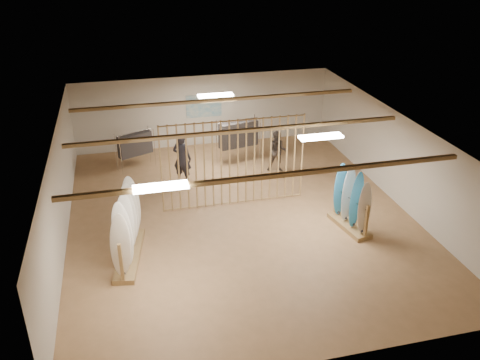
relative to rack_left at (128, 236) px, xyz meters
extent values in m
plane|color=#9E754C|center=(3.34, 1.44, -0.66)|extent=(12.00, 12.00, 0.00)
plane|color=gray|center=(3.34, 1.44, 2.14)|extent=(12.00, 12.00, 0.00)
plane|color=beige|center=(3.34, 7.44, 0.74)|extent=(12.00, 0.00, 12.00)
plane|color=beige|center=(3.34, -4.56, 0.74)|extent=(12.00, 0.00, 12.00)
plane|color=beige|center=(-1.66, 1.44, 0.74)|extent=(0.00, 12.00, 12.00)
plane|color=beige|center=(8.34, 1.44, 0.74)|extent=(0.00, 12.00, 12.00)
cube|color=olive|center=(3.34, 1.44, 2.06)|extent=(9.50, 6.12, 0.10)
cube|color=white|center=(3.34, 1.44, 2.08)|extent=(1.20, 0.35, 0.06)
cylinder|color=tan|center=(1.14, 2.24, 0.74)|extent=(0.05, 0.05, 2.78)
cylinder|color=tan|center=(1.39, 2.24, 0.74)|extent=(0.05, 0.05, 2.78)
cylinder|color=tan|center=(1.65, 2.24, 0.74)|extent=(0.05, 0.05, 2.78)
cylinder|color=tan|center=(1.91, 2.24, 0.74)|extent=(0.05, 0.05, 2.78)
cylinder|color=tan|center=(2.17, 2.24, 0.74)|extent=(0.05, 0.05, 2.78)
cylinder|color=tan|center=(2.43, 2.24, 0.74)|extent=(0.05, 0.05, 2.78)
cylinder|color=tan|center=(2.69, 2.24, 0.74)|extent=(0.05, 0.05, 2.78)
cylinder|color=tan|center=(2.95, 2.24, 0.74)|extent=(0.05, 0.05, 2.78)
cylinder|color=tan|center=(3.21, 2.24, 0.74)|extent=(0.05, 0.05, 2.78)
cylinder|color=tan|center=(3.46, 2.24, 0.74)|extent=(0.05, 0.05, 2.78)
cylinder|color=tan|center=(3.72, 2.24, 0.74)|extent=(0.05, 0.05, 2.78)
cylinder|color=tan|center=(3.98, 2.24, 0.74)|extent=(0.05, 0.05, 2.78)
cylinder|color=tan|center=(4.24, 2.24, 0.74)|extent=(0.05, 0.05, 2.78)
cylinder|color=tan|center=(4.50, 2.24, 0.74)|extent=(0.05, 0.05, 2.78)
cylinder|color=tan|center=(4.76, 2.24, 0.74)|extent=(0.05, 0.05, 2.78)
cylinder|color=tan|center=(5.02, 2.24, 0.74)|extent=(0.05, 0.05, 2.78)
cylinder|color=tan|center=(5.28, 2.24, 0.74)|extent=(0.05, 0.05, 2.78)
cylinder|color=tan|center=(5.54, 2.24, 0.74)|extent=(0.05, 0.05, 2.78)
cube|color=teal|center=(3.34, 7.42, 0.94)|extent=(1.40, 0.03, 0.90)
cube|color=olive|center=(0.00, 0.00, -0.59)|extent=(0.94, 2.45, 0.14)
cylinder|color=black|center=(0.00, 0.00, 0.30)|extent=(0.42, 2.31, 0.01)
ellipsoid|color=silver|center=(-0.17, -0.98, 0.38)|extent=(0.47, 0.14, 1.79)
ellipsoid|color=white|center=(-0.10, -0.59, 0.38)|extent=(0.47, 0.14, 1.79)
ellipsoid|color=white|center=(-0.03, -0.20, 0.38)|extent=(0.47, 0.14, 1.79)
ellipsoid|color=white|center=(0.03, 0.20, 0.38)|extent=(0.47, 0.14, 1.79)
ellipsoid|color=white|center=(0.10, 0.59, 0.38)|extent=(0.47, 0.14, 1.79)
ellipsoid|color=white|center=(0.17, 0.98, 0.38)|extent=(0.47, 0.14, 1.79)
cube|color=olive|center=(6.24, 0.03, -0.59)|extent=(0.77, 1.63, 0.14)
cylinder|color=black|center=(6.24, 0.03, 0.25)|extent=(0.28, 1.49, 0.01)
ellipsoid|color=silver|center=(6.35, -0.54, 0.32)|extent=(0.44, 0.13, 1.68)
ellipsoid|color=#2D8CD1|center=(6.28, -0.16, 0.32)|extent=(0.44, 0.13, 1.68)
ellipsoid|color=white|center=(6.21, 0.22, 0.32)|extent=(0.44, 0.13, 1.68)
ellipsoid|color=#2D8CD1|center=(6.14, 0.60, 0.32)|extent=(0.44, 0.13, 1.68)
cylinder|color=silver|center=(0.52, 5.70, 0.71)|extent=(1.22, 0.58, 0.03)
cube|color=black|center=(0.52, 5.70, 0.26)|extent=(1.26, 0.81, 0.80)
cylinder|color=silver|center=(0.52, 5.70, 0.05)|extent=(0.03, 0.03, 1.42)
cylinder|color=silver|center=(4.24, 5.41, 0.95)|extent=(1.52, 0.37, 0.03)
cube|color=black|center=(4.24, 5.41, 0.42)|extent=(1.49, 0.69, 0.94)
cylinder|color=silver|center=(4.24, 5.41, 0.17)|extent=(0.03, 0.03, 1.66)
imported|color=#232128|center=(1.99, 4.14, 0.34)|extent=(0.88, 0.81, 2.01)
imported|color=#38302B|center=(5.39, 4.27, 0.19)|extent=(0.97, 0.86, 1.69)
camera|label=1|loc=(0.18, -11.48, 7.02)|focal=38.00mm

